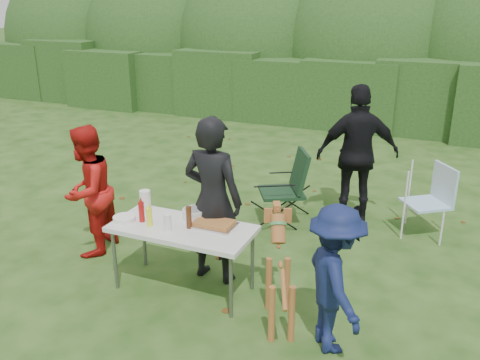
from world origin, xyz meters
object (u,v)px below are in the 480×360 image
at_px(child, 335,280).
at_px(mustard_bottle, 149,217).
at_px(lawn_chair, 426,201).
at_px(folding_table, 182,231).
at_px(paper_towel_roll, 145,202).
at_px(dog, 280,279).
at_px(person_cook, 213,201).
at_px(person_black_puffy, 358,154).
at_px(person_red_jacket, 88,191).
at_px(camping_chair, 282,188).
at_px(ketchup_bottle, 142,212).
at_px(beer_bottle, 189,217).

relative_size(child, mustard_bottle, 6.86).
bearing_deg(lawn_chair, folding_table, 11.01).
bearing_deg(paper_towel_roll, dog, -11.73).
height_order(person_cook, person_black_puffy, person_black_puffy).
bearing_deg(paper_towel_roll, person_cook, 14.83).
relative_size(person_black_puffy, lawn_chair, 2.01).
xyz_separation_m(lawn_chair, mustard_bottle, (-2.58, -2.55, 0.36)).
bearing_deg(person_red_jacket, mustard_bottle, 62.14).
xyz_separation_m(camping_chair, ketchup_bottle, (-0.87, -2.06, 0.32)).
xyz_separation_m(folding_table, person_red_jacket, (-1.46, 0.31, 0.11)).
height_order(folding_table, person_cook, person_cook).
bearing_deg(mustard_bottle, camping_chair, 70.98).
relative_size(person_black_puffy, mustard_bottle, 9.58).
relative_size(dog, paper_towel_roll, 3.98).
distance_m(child, lawn_chair, 2.82).
height_order(person_red_jacket, person_black_puffy, person_black_puffy).
relative_size(beer_bottle, paper_towel_roll, 0.92).
relative_size(camping_chair, ketchup_bottle, 4.79).
distance_m(person_black_puffy, ketchup_bottle, 3.16).
bearing_deg(child, person_black_puffy, -27.37).
xyz_separation_m(person_black_puffy, paper_towel_roll, (-1.85, -2.41, -0.09)).
distance_m(camping_chair, ketchup_bottle, 2.26).
relative_size(child, beer_bottle, 5.72).
xyz_separation_m(camping_chair, beer_bottle, (-0.33, -2.01, 0.33)).
bearing_deg(person_red_jacket, camping_chair, 124.77).
distance_m(dog, ketchup_bottle, 1.65).
height_order(folding_table, lawn_chair, lawn_chair).
xyz_separation_m(person_cook, mustard_bottle, (-0.51, -0.47, -0.09)).
distance_m(person_cook, person_red_jacket, 1.66).
xyz_separation_m(person_red_jacket, ketchup_bottle, (1.01, -0.37, 0.05)).
bearing_deg(person_black_puffy, lawn_chair, 147.81).
distance_m(folding_table, ketchup_bottle, 0.48).
relative_size(person_red_jacket, dog, 1.54).
xyz_separation_m(child, dog, (-0.54, 0.13, -0.19)).
bearing_deg(child, folding_table, 44.32).
xyz_separation_m(dog, beer_bottle, (-1.06, 0.19, 0.37)).
relative_size(folding_table, dog, 1.45).
relative_size(person_black_puffy, beer_bottle, 7.98).
height_order(dog, lawn_chair, dog).
xyz_separation_m(folding_table, mustard_bottle, (-0.32, -0.12, 0.15)).
xyz_separation_m(person_black_puffy, beer_bottle, (-1.22, -2.57, -0.10)).
relative_size(folding_table, mustard_bottle, 7.50).
height_order(folding_table, dog, dog).
bearing_deg(person_cook, child, 158.53).
distance_m(child, camping_chair, 2.66).
bearing_deg(beer_bottle, ketchup_bottle, -174.27).
bearing_deg(ketchup_bottle, beer_bottle, 5.73).
xyz_separation_m(person_red_jacket, paper_towel_roll, (0.92, -0.15, 0.07)).
bearing_deg(beer_bottle, lawn_chair, 48.25).
xyz_separation_m(mustard_bottle, paper_towel_roll, (-0.23, 0.27, 0.03)).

